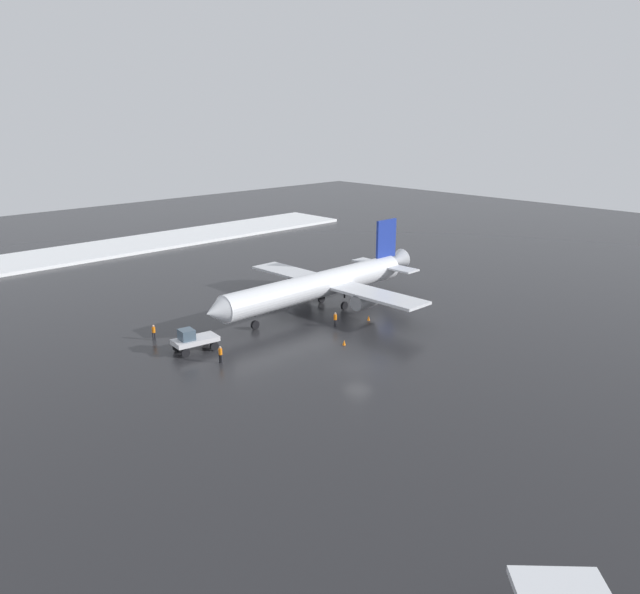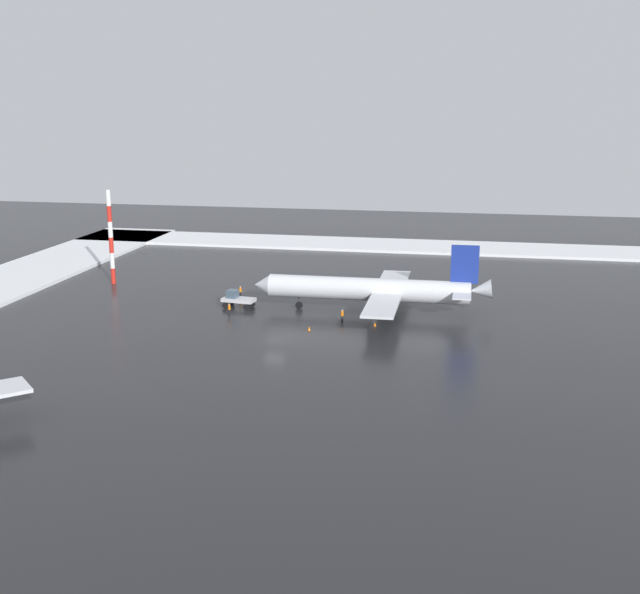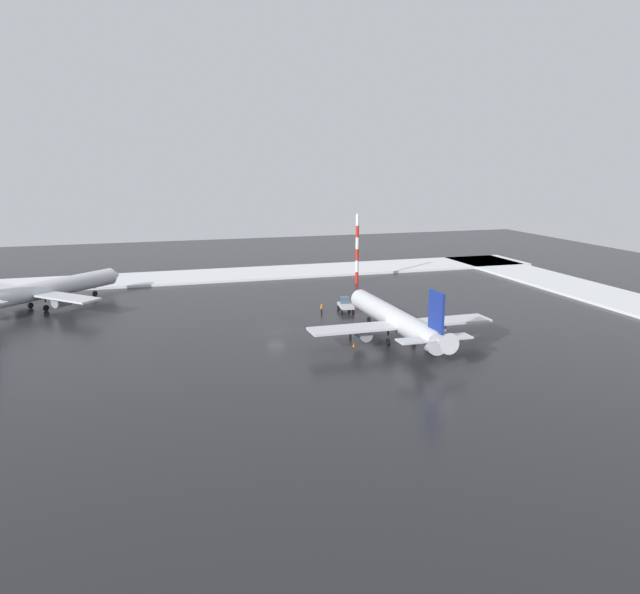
{
  "view_description": "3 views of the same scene",
  "coord_description": "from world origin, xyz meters",
  "views": [
    {
      "loc": [
        37.48,
        -41.26,
        23.59
      ],
      "look_at": [
        -13.56,
        7.95,
        2.53
      ],
      "focal_mm": 35.0,
      "sensor_mm": 36.0,
      "label": 1
    },
    {
      "loc": [
        91.1,
        23.5,
        28.64
      ],
      "look_at": [
        -6.23,
        4.51,
        4.2
      ],
      "focal_mm": 45.0,
      "sensor_mm": 36.0,
      "label": 2
    },
    {
      "loc": [
        20.7,
        91.39,
        25.8
      ],
      "look_at": [
        -6.61,
        1.82,
        5.41
      ],
      "focal_mm": 35.0,
      "sensor_mm": 36.0,
      "label": 3
    }
  ],
  "objects": [
    {
      "name": "traffic_cone_near_nose",
      "position": [
        -5.09,
        3.32,
        0.28
      ],
      "size": [
        0.36,
        0.36,
        0.55
      ],
      "primitive_type": "cone",
      "color": "orange",
      "rests_on": "ground_plane"
    },
    {
      "name": "pushback_tug",
      "position": [
        -14.61,
        -9.1,
        1.28
      ],
      "size": [
        2.83,
        4.85,
        2.5
      ],
      "rotation": [
        0.0,
        0.0,
        4.58
      ],
      "color": "silver",
      "rests_on": "ground_plane"
    },
    {
      "name": "traffic_cone_mid_line",
      "position": [
        -8.76,
        11.3,
        0.28
      ],
      "size": [
        0.36,
        0.36,
        0.55
      ],
      "primitive_type": "cone",
      "color": "orange",
      "rests_on": "ground_plane"
    },
    {
      "name": "ground_plane",
      "position": [
        0.0,
        0.0,
        0.0
      ],
      "size": [
        240.0,
        240.0,
        0.0
      ],
      "primitive_type": "plane",
      "color": "#232326"
    },
    {
      "name": "ground_crew_near_tug",
      "position": [
        -10.15,
        -8.87,
        0.97
      ],
      "size": [
        0.36,
        0.36,
        1.71
      ],
      "rotation": [
        0.0,
        0.0,
        2.05
      ],
      "color": "black",
      "rests_on": "ground_plane"
    },
    {
      "name": "ground_crew_beside_wing",
      "position": [
        -20.38,
        -10.33,
        0.97
      ],
      "size": [
        0.36,
        0.36,
        1.71
      ],
      "rotation": [
        0.0,
        0.0,
        5.88
      ],
      "color": "black",
      "rests_on": "ground_plane"
    },
    {
      "name": "airplane_parked_starboard",
      "position": [
        -15.65,
        10.23,
        3.25
      ],
      "size": [
        27.31,
        33.04,
        9.84
      ],
      "rotation": [
        0.0,
        0.0,
        4.72
      ],
      "color": "silver",
      "rests_on": "ground_plane"
    },
    {
      "name": "ground_crew_mid_apron",
      "position": [
        -9.85,
        6.8,
        0.97
      ],
      "size": [
        0.36,
        0.36,
        1.71
      ],
      "rotation": [
        0.0,
        0.0,
        4.3
      ],
      "color": "black",
      "rests_on": "ground_plane"
    },
    {
      "name": "snow_bank_left",
      "position": [
        -67.0,
        0.0,
        0.26
      ],
      "size": [
        14.0,
        116.0,
        0.53
      ],
      "primitive_type": "cube",
      "color": "white",
      "rests_on": "ground_plane"
    }
  ]
}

